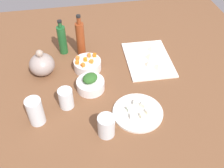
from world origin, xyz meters
TOP-DOWN VIEW (x-y plane):
  - tabletop at (0.00, 0.00)cm, footprint 190.00×190.00cm
  - cutting_board at (21.21, -25.14)cm, footprint 35.38×26.22cm
  - plate_tofu at (-16.60, -9.25)cm, footprint 23.68×23.68cm
  - bowl_greens at (3.62, 10.41)cm, footprint 14.20×14.20cm
  - bowl_carrots at (19.73, 10.15)cm, footprint 14.97×14.97cm
  - teapot at (20.76, 34.30)cm, footprint 15.56×13.51cm
  - bottle_0 at (33.77, 12.07)cm, footprint 4.82×4.82cm
  - bottle_1 at (37.63, 22.42)cm, footprint 4.98×4.98cm
  - drinking_glass_0 at (-12.94, 36.65)cm, footprint 7.16×7.16cm
  - drinking_glass_1 at (-25.21, 7.08)cm, footprint 7.50×7.50cm
  - drinking_glass_2 at (-5.81, 23.09)cm, footprint 6.95×6.95cm
  - carrot_cube_0 at (20.06, 11.05)cm, footprint 1.80×1.80cm
  - carrot_cube_1 at (23.27, 8.63)cm, footprint 1.96×1.96cm
  - carrot_cube_2 at (15.56, 12.82)cm, footprint 2.48×2.48cm
  - carrot_cube_3 at (17.75, 8.05)cm, footprint 2.49×2.49cm
  - carrot_cube_4 at (21.95, 15.06)cm, footprint 2.16×2.16cm
  - carrot_cube_5 at (22.90, 5.58)cm, footprint 2.07×2.07cm
  - carrot_cube_6 at (18.32, 15.60)cm, footprint 2.12×2.12cm
  - chopped_greens_mound at (3.62, 10.41)cm, footprint 10.03×10.33cm
  - tofu_cube_0 at (-15.17, -5.28)cm, footprint 2.79×2.79cm
  - tofu_cube_1 at (-13.96, -12.64)cm, footprint 3.09×3.09cm
  - tofu_cube_2 at (-11.91, -9.35)cm, footprint 3.01×3.01cm
  - tofu_cube_3 at (-20.32, -10.44)cm, footprint 2.27×2.27cm
  - tofu_cube_4 at (-19.77, -5.77)cm, footprint 2.38×2.38cm
  - tofu_cube_5 at (-18.39, -13.63)cm, footprint 2.73×2.73cm
  - dumpling_0 at (12.34, -27.98)cm, footprint 4.70×4.77cm
  - dumpling_1 at (29.15, -29.29)cm, footprint 5.22×5.02cm
  - dumpling_2 at (22.31, -26.24)cm, footprint 6.01×5.86cm
  - dumpling_3 at (15.73, -23.58)cm, footprint 5.45×5.39cm

SIDE VIEW (x-z plane):
  - tabletop at x=0.00cm, z-range 0.00..3.00cm
  - cutting_board at x=21.21cm, z-range 3.00..4.00cm
  - plate_tofu at x=-16.60cm, z-range 3.00..4.20cm
  - tofu_cube_0 at x=-15.17cm, z-range 4.20..6.40cm
  - tofu_cube_1 at x=-13.96cm, z-range 4.20..6.40cm
  - tofu_cube_2 at x=-11.91cm, z-range 4.20..6.40cm
  - tofu_cube_3 at x=-20.32cm, z-range 4.20..6.40cm
  - tofu_cube_4 at x=-19.77cm, z-range 4.20..6.40cm
  - tofu_cube_5 at x=-18.39cm, z-range 4.20..6.40cm
  - dumpling_3 at x=15.73cm, z-range 4.00..6.68cm
  - dumpling_0 at x=12.34cm, z-range 4.00..6.93cm
  - dumpling_2 at x=22.31cm, z-range 4.00..7.04cm
  - dumpling_1 at x=29.15cm, z-range 4.00..7.07cm
  - bowl_greens at x=3.62cm, z-range 3.00..8.31cm
  - bowl_carrots at x=19.73cm, z-range 3.00..8.62cm
  - drinking_glass_2 at x=-5.81cm, z-range 3.00..13.18cm
  - drinking_glass_1 at x=-25.21cm, z-range 3.00..13.41cm
  - teapot at x=20.76cm, z-range 1.45..16.63cm
  - carrot_cube_0 at x=20.06cm, z-range 8.62..10.42cm
  - carrot_cube_1 at x=23.27cm, z-range 8.62..10.42cm
  - carrot_cube_2 at x=15.56cm, z-range 8.62..10.42cm
  - carrot_cube_3 at x=17.75cm, z-range 8.62..10.42cm
  - carrot_cube_4 at x=21.95cm, z-range 8.62..10.42cm
  - carrot_cube_5 at x=22.90cm, z-range 8.62..10.42cm
  - carrot_cube_6 at x=18.32cm, z-range 8.62..10.42cm
  - drinking_glass_0 at x=-12.94cm, z-range 3.00..16.58cm
  - chopped_greens_mound at x=3.62cm, z-range 8.31..12.50cm
  - bottle_1 at x=37.63cm, z-range 1.43..22.85cm
  - bottle_0 at x=33.77cm, z-range 1.09..26.79cm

